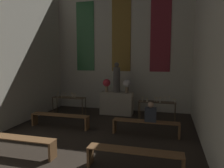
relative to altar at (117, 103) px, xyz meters
name	(u,v)px	position (x,y,z in m)	size (l,w,h in m)	color
wall_back	(122,48)	(0.00, 0.94, 2.48)	(6.66, 0.16, 5.89)	beige
wall_right	(216,39)	(3.27, -3.74, 2.45)	(0.12, 9.49, 5.89)	beige
altar	(117,103)	(0.00, 0.00, 0.00)	(1.43, 0.57, 1.00)	#ADA38E
statue	(117,79)	(0.00, 0.00, 1.11)	(0.30, 0.30, 1.32)	#5B5651
flower_vase_left	(107,84)	(-0.46, 0.00, 0.87)	(0.34, 0.34, 0.58)	#937A5B
flower_vase_right	(127,84)	(0.46, 0.00, 0.87)	(0.34, 0.34, 0.58)	#937A5B
candle_rack_left	(69,100)	(-1.83, -1.01, 0.25)	(1.40, 0.41, 1.06)	#473823
candle_rack_right	(157,105)	(1.83, -1.01, 0.25)	(1.40, 0.41, 1.06)	#473823
pew_second_left	(16,142)	(-1.55, -4.65, -0.15)	(2.16, 0.36, 0.47)	brown
pew_second_right	(134,155)	(1.55, -4.65, -0.15)	(2.16, 0.36, 0.47)	brown
pew_back_left	(60,118)	(-1.55, -2.33, -0.15)	(2.16, 0.36, 0.47)	brown
pew_back_right	(146,125)	(1.55, -2.33, -0.15)	(2.16, 0.36, 0.47)	brown
person_seated	(151,113)	(1.70, -2.33, 0.25)	(0.36, 0.24, 0.64)	#383D47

